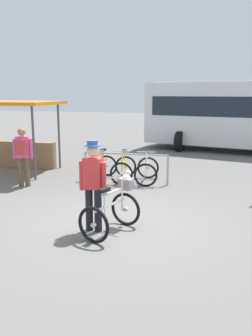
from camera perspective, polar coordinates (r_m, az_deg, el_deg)
name	(u,v)px	position (r m, az deg, el deg)	size (l,w,h in m)	color
ground_plane	(113,224)	(7.26, -2.08, -8.82)	(80.00, 80.00, 0.00)	#605E5B
bike_rack_rail	(126,161)	(10.32, -0.07, 1.11)	(2.51, 0.17, 0.88)	#99999E
racked_bike_orange	(101,168)	(10.76, -4.00, 0.06)	(0.69, 1.12, 0.97)	black
racked_bike_yellow	(124,169)	(10.57, -0.39, -0.13)	(0.84, 1.20, 0.97)	black
racked_bike_white	(147,170)	(10.42, 3.34, -0.32)	(0.83, 1.20, 0.98)	black
featured_bicycle	(114,207)	(6.70, -1.88, -6.18)	(0.93, 1.25, 1.09)	black
person_with_featured_bike	(93,182)	(6.64, -5.26, -2.25)	(0.53, 0.32, 1.72)	black
pedestrian_with_backpack	(23,153)	(10.23, -16.11, 2.26)	(0.50, 0.41, 1.64)	brown
market_stall	(16,129)	(12.63, -17.13, 6.02)	(3.22, 2.46, 2.30)	#4C4C51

